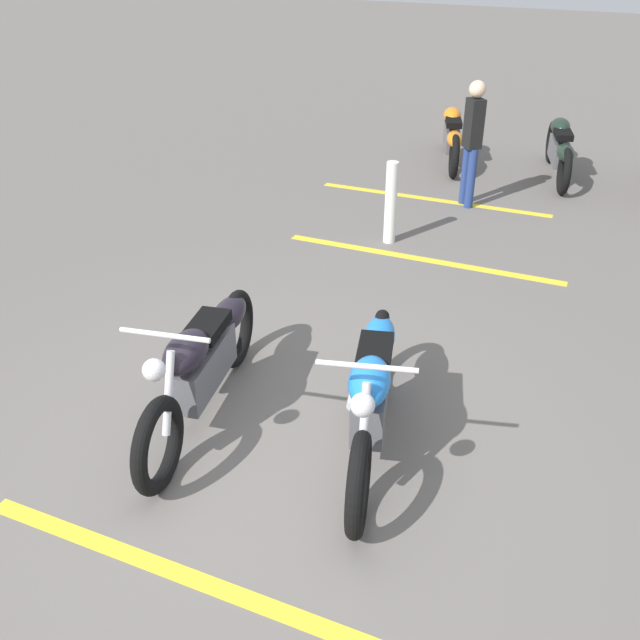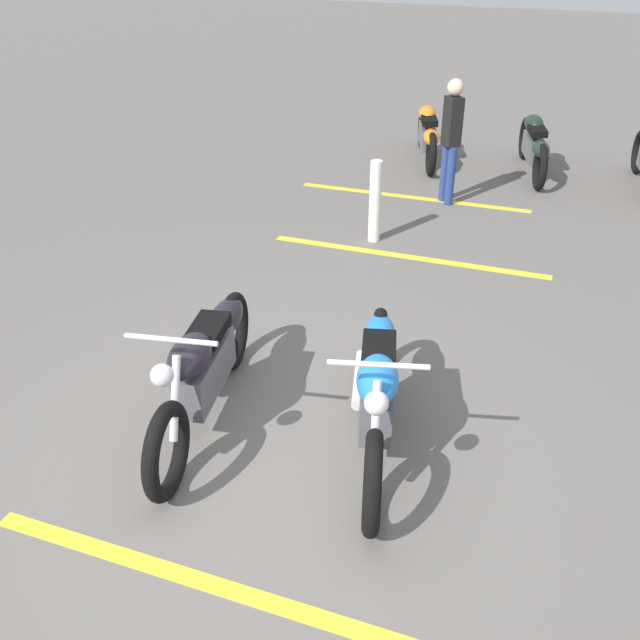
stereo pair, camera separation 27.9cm
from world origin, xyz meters
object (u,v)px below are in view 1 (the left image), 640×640
motorcycle_row_center (452,136)px  bystander_near_row (472,138)px  motorcycle_row_left (560,149)px  motorcycle_bright_foreground (372,389)px  motorcycle_dark_foreground (203,362)px  bollard_post (391,203)px

motorcycle_row_center → bystander_near_row: bearing=-176.7°
motorcycle_row_left → motorcycle_bright_foreground: bearing=162.6°
motorcycle_row_left → bystander_near_row: (-1.68, 0.88, 0.46)m
motorcycle_dark_foreground → motorcycle_bright_foreground: bearing=87.2°
motorcycle_dark_foreground → motorcycle_row_left: (7.02, -1.41, -0.02)m
motorcycle_row_left → motorcycle_row_center: (0.00, 1.62, -0.01)m
motorcycle_dark_foreground → bystander_near_row: size_ratio=1.36×
bollard_post → motorcycle_row_left: bearing=-22.4°
bystander_near_row → motorcycle_row_center: bearing=71.3°
motorcycle_row_center → motorcycle_dark_foreground: bearing=161.3°
motorcycle_row_center → bystander_near_row: size_ratio=1.26×
motorcycle_row_center → bollard_post: (-3.28, -0.26, 0.05)m
bystander_near_row → motorcycle_row_left: bearing=19.8°
motorcycle_row_left → motorcycle_dark_foreground: bearing=152.4°
bollard_post → motorcycle_row_center: bearing=4.6°
motorcycle_bright_foreground → motorcycle_row_center: motorcycle_bright_foreground is taller
motorcycle_bright_foreground → motorcycle_dark_foreground: 1.29m
bollard_post → motorcycle_dark_foreground: bearing=179.1°
motorcycle_row_left → motorcycle_row_center: bearing=73.7°
bollard_post → bystander_near_row: bearing=-16.4°
bystander_near_row → bollard_post: bearing=-148.8°
motorcycle_dark_foreground → bollard_post: 3.74m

